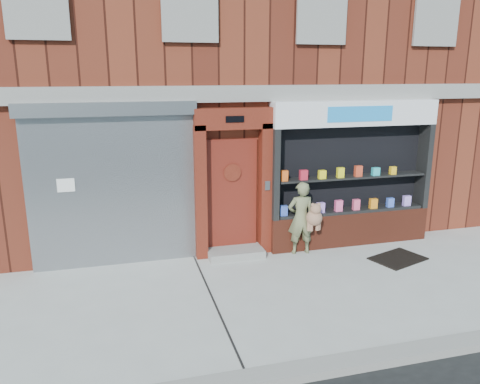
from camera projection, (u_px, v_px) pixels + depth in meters
name	position (u px, v px, depth m)	size (l,w,h in m)	color
ground	(304.00, 289.00, 7.86)	(80.00, 80.00, 0.00)	#9E9E99
curb	(370.00, 360.00, 5.83)	(60.00, 0.30, 0.12)	gray
building	(222.00, 54.00, 12.47)	(12.00, 8.16, 8.00)	#4F1C12
shutter_bay	(112.00, 176.00, 8.48)	(3.10, 0.30, 3.04)	gray
red_door_bay	(233.00, 183.00, 9.05)	(1.52, 0.58, 2.90)	#50170D
pharmacy_bay	(351.00, 180.00, 9.65)	(3.50, 0.41, 3.00)	maroon
woman	(303.00, 218.00, 9.24)	(0.65, 0.52, 1.47)	#6A6E48
doormat	(398.00, 259.00, 9.12)	(1.00, 0.70, 0.02)	black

